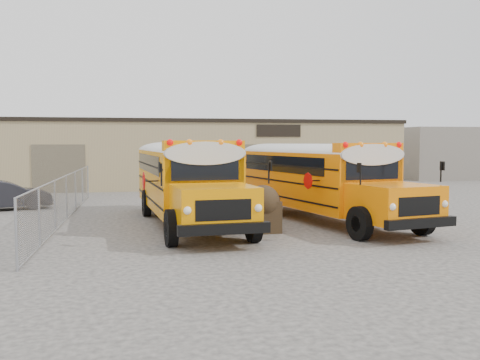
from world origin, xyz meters
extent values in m
plane|color=#393734|center=(0.00, 0.00, 0.00)|extent=(120.00, 120.00, 0.00)
cube|color=#98835E|center=(0.00, 20.00, 2.25)|extent=(30.00, 10.00, 4.50)
cube|color=black|center=(0.00, 20.00, 4.55)|extent=(30.20, 10.20, 0.25)
cube|color=black|center=(6.00, 14.98, 3.90)|extent=(3.00, 0.08, 0.80)
cube|color=#6E644E|center=(-8.00, 14.98, 1.50)|extent=(3.20, 0.08, 3.00)
cube|color=#6E644E|center=(4.00, 14.98, 1.50)|extent=(3.20, 0.08, 3.00)
cylinder|color=gray|center=(-6.00, -6.00, 0.90)|extent=(0.07, 0.07, 1.80)
cylinder|color=gray|center=(-6.00, -3.00, 0.90)|extent=(0.07, 0.07, 1.80)
cylinder|color=gray|center=(-6.00, 0.00, 0.90)|extent=(0.07, 0.07, 1.80)
cylinder|color=gray|center=(-6.00, 3.00, 0.90)|extent=(0.07, 0.07, 1.80)
cylinder|color=gray|center=(-6.00, 6.00, 0.90)|extent=(0.07, 0.07, 1.80)
cylinder|color=gray|center=(-6.00, 9.00, 0.90)|extent=(0.07, 0.07, 1.80)
cylinder|color=gray|center=(-6.00, 12.00, 0.90)|extent=(0.07, 0.07, 1.80)
cylinder|color=gray|center=(-6.00, 3.00, 1.78)|extent=(0.05, 18.00, 0.05)
cylinder|color=gray|center=(-6.00, 3.00, 0.05)|extent=(0.05, 18.00, 0.05)
cube|color=gray|center=(-6.00, 3.00, 0.90)|extent=(0.02, 18.00, 1.70)
cube|color=gray|center=(24.00, 24.00, 2.20)|extent=(10.00, 8.00, 4.40)
cube|color=orange|center=(-1.98, 8.24, 1.68)|extent=(3.47, 8.46, 2.22)
cube|color=orange|center=(-1.48, 2.95, 1.19)|extent=(2.60, 2.60, 1.25)
cube|color=black|center=(-1.59, 4.16, 2.30)|extent=(2.22, 0.27, 0.81)
cube|color=silver|center=(-1.98, 8.24, 2.95)|extent=(3.48, 8.55, 0.43)
cube|color=orange|center=(-1.62, 4.40, 2.98)|extent=(2.70, 0.79, 0.39)
sphere|color=#E50705|center=(-2.73, 4.05, 3.11)|extent=(0.22, 0.22, 0.22)
sphere|color=#E50705|center=(-0.46, 4.26, 3.11)|extent=(0.22, 0.22, 0.22)
sphere|color=orange|center=(-2.10, 4.11, 3.11)|extent=(0.22, 0.22, 0.22)
sphere|color=orange|center=(-1.08, 4.20, 3.11)|extent=(0.22, 0.22, 0.22)
cube|color=black|center=(-1.36, 1.67, 0.69)|extent=(2.67, 0.49, 0.30)
cube|color=black|center=(-2.37, 12.41, 0.69)|extent=(2.67, 0.46, 0.30)
cube|color=black|center=(-1.98, 8.24, 1.59)|extent=(3.50, 8.30, 0.07)
cube|color=black|center=(-2.01, 8.56, 2.30)|extent=(3.38, 7.17, 0.67)
cylinder|color=black|center=(-2.78, 2.95, 0.56)|extent=(0.41, 1.15, 1.13)
cylinder|color=black|center=(-0.21, 3.19, 0.56)|extent=(0.41, 1.15, 1.13)
cylinder|color=black|center=(-3.42, 9.76, 0.56)|extent=(0.41, 1.15, 1.13)
cylinder|color=black|center=(-0.85, 10.00, 0.56)|extent=(0.41, 1.15, 1.13)
cylinder|color=#BF0505|center=(-3.55, 5.26, 1.81)|extent=(0.09, 0.61, 0.61)
cube|color=orange|center=(2.54, 7.76, 1.63)|extent=(4.32, 8.42, 2.17)
cube|color=orange|center=(3.65, 2.70, 1.16)|extent=(2.77, 2.77, 1.22)
cube|color=black|center=(3.40, 3.86, 2.24)|extent=(2.13, 0.53, 0.79)
cube|color=silver|center=(2.54, 7.76, 2.88)|extent=(4.33, 8.50, 0.42)
cube|color=orange|center=(3.34, 4.10, 2.91)|extent=(2.64, 1.08, 0.38)
sphere|color=#E50705|center=(2.31, 3.62, 3.03)|extent=(0.21, 0.21, 0.21)
sphere|color=#E50705|center=(4.48, 4.10, 3.03)|extent=(0.21, 0.21, 0.21)
sphere|color=orange|center=(2.91, 3.75, 3.03)|extent=(0.21, 0.21, 0.21)
sphere|color=orange|center=(3.89, 3.97, 3.03)|extent=(0.21, 0.21, 0.21)
cube|color=black|center=(3.92, 1.48, 0.68)|extent=(2.58, 0.79, 0.30)
cube|color=black|center=(1.65, 11.75, 0.68)|extent=(2.58, 0.77, 0.30)
cube|color=black|center=(2.54, 7.76, 1.55)|extent=(4.32, 8.27, 0.06)
cube|color=black|center=(2.47, 8.07, 2.24)|extent=(4.07, 7.19, 0.66)
cylinder|color=black|center=(2.40, 2.54, 0.55)|extent=(0.53, 1.14, 1.10)
cylinder|color=black|center=(4.86, 3.09, 0.55)|extent=(0.53, 1.14, 1.10)
cylinder|color=black|center=(0.96, 9.06, 0.55)|extent=(0.53, 1.14, 1.10)
cylinder|color=black|center=(3.42, 9.60, 0.55)|extent=(0.53, 1.14, 1.10)
cylinder|color=#BF0505|center=(1.37, 4.69, 1.77)|extent=(0.16, 0.59, 0.59)
cube|color=black|center=(1.12, -1.51, 0.55)|extent=(1.15, 1.05, 1.10)
sphere|color=black|center=(1.12, -1.51, 1.04)|extent=(1.21, 1.21, 1.21)
imported|color=black|center=(-9.26, 6.66, 0.68)|extent=(4.39, 2.67, 1.36)
camera|label=1|loc=(-3.05, -19.46, 3.11)|focal=40.00mm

